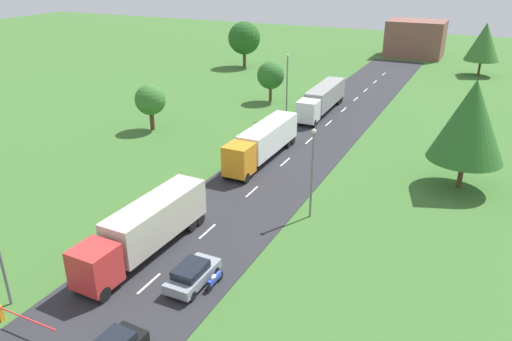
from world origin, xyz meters
The scene contains 16 objects.
road centered at (0.00, 24.50, 0.03)m, with size 10.00×140.00×0.06m, color #2B2B30.
lane_marking_centre centered at (0.00, 21.82, 0.07)m, with size 0.16×121.48×0.01m.
truck_lead centered at (-2.29, 13.85, 2.12)m, with size 2.81×12.08×3.63m.
truck_second centered at (-2.38, 33.44, 2.09)m, with size 2.51×13.08×3.49m.
truck_third centered at (-2.37, 52.47, 2.06)m, with size 2.83×14.26×3.46m.
car_second centered at (2.63, 11.98, 0.85)m, with size 1.92×4.18×1.52m.
motorcycle_courier centered at (3.98, 12.49, 0.54)m, with size 0.28×1.94×0.91m.
barrier_gate centered at (-4.80, 4.24, 0.69)m, with size 4.64×0.28×1.05m.
lamppost_second centered at (6.29, 24.00, 4.25)m, with size 0.36×0.36×7.55m.
lamppost_third centered at (-6.26, 49.23, 4.58)m, with size 0.36×0.36×8.20m.
tree_birch centered at (15.56, 87.11, 5.92)m, with size 5.97×5.97×9.21m.
tree_maple centered at (-11.05, 54.68, 3.88)m, with size 3.95×3.95×5.87m.
tree_elm centered at (16.74, 35.30, 6.43)m, with size 6.61×6.61×10.07m.
tree_ash centered at (-25.96, 75.59, 5.45)m, with size 6.13×6.13×8.53m.
tree_lime centered at (-18.82, 36.55, 3.77)m, with size 3.71×3.71×5.66m.
distant_building centered at (1.82, 101.22, 3.73)m, with size 11.55×8.99×7.46m, color brown.
Camera 1 is at (17.71, -9.91, 19.47)m, focal length 34.52 mm.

